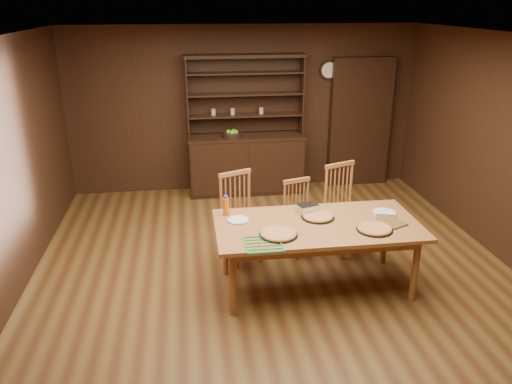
{
  "coord_description": "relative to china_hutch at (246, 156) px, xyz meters",
  "views": [
    {
      "loc": [
        -0.92,
        -4.84,
        2.93
      ],
      "look_at": [
        -0.18,
        0.4,
        0.89
      ],
      "focal_mm": 35.0,
      "sensor_mm": 36.0,
      "label": 1
    }
  ],
  "objects": [
    {
      "name": "floor",
      "position": [
        0.0,
        -2.75,
        -0.6
      ],
      "size": [
        6.0,
        6.0,
        0.0
      ],
      "primitive_type": "plane",
      "color": "brown",
      "rests_on": "ground"
    },
    {
      "name": "room_shell",
      "position": [
        0.0,
        -2.75,
        0.98
      ],
      "size": [
        6.0,
        6.0,
        6.0
      ],
      "color": "white",
      "rests_on": "floor"
    },
    {
      "name": "china_hutch",
      "position": [
        0.0,
        0.0,
        0.0
      ],
      "size": [
        1.84,
        0.52,
        2.17
      ],
      "color": "black",
      "rests_on": "floor"
    },
    {
      "name": "doorway",
      "position": [
        1.9,
        0.15,
        0.45
      ],
      "size": [
        1.0,
        0.18,
        2.1
      ],
      "primitive_type": "cube",
      "color": "black",
      "rests_on": "floor"
    },
    {
      "name": "wall_clock",
      "position": [
        1.35,
        0.2,
        1.3
      ],
      "size": [
        0.3,
        0.05,
        0.3
      ],
      "color": "black",
      "rests_on": "room_shell"
    },
    {
      "name": "dining_table",
      "position": [
        0.38,
        -3.0,
        0.09
      ],
      "size": [
        2.13,
        1.07,
        0.75
      ],
      "color": "#AB703B",
      "rests_on": "floor"
    },
    {
      "name": "chair_left",
      "position": [
        -0.35,
        -2.21,
        -0.03
      ],
      "size": [
        0.57,
        0.55,
        1.07
      ],
      "rotation": [
        0.0,
        0.0,
        0.39
      ],
      "color": "#B3773D",
      "rests_on": "floor"
    },
    {
      "name": "chair_center",
      "position": [
        0.39,
        -2.13,
        -0.11
      ],
      "size": [
        0.46,
        0.45,
        0.92
      ],
      "rotation": [
        0.0,
        0.0,
        0.29
      ],
      "color": "#B3773D",
      "rests_on": "floor"
    },
    {
      "name": "chair_right",
      "position": [
        0.93,
        -2.15,
        -0.01
      ],
      "size": [
        0.57,
        0.56,
        1.1
      ],
      "rotation": [
        0.0,
        0.0,
        0.37
      ],
      "color": "#B3773D",
      "rests_on": "floor"
    },
    {
      "name": "pizza_left",
      "position": [
        -0.07,
        -3.21,
        0.17
      ],
      "size": [
        0.38,
        0.38,
        0.04
      ],
      "color": "black",
      "rests_on": "dining_table"
    },
    {
      "name": "pizza_right",
      "position": [
        0.92,
        -3.23,
        0.17
      ],
      "size": [
        0.37,
        0.37,
        0.04
      ],
      "color": "black",
      "rests_on": "dining_table"
    },
    {
      "name": "pizza_center",
      "position": [
        0.42,
        -2.85,
        0.17
      ],
      "size": [
        0.36,
        0.36,
        0.04
      ],
      "color": "black",
      "rests_on": "dining_table"
    },
    {
      "name": "cooling_rack",
      "position": [
        -0.25,
        -3.39,
        0.16
      ],
      "size": [
        0.44,
        0.44,
        0.02
      ],
      "primitive_type": null,
      "rotation": [
        0.0,
        0.0,
        -0.37
      ],
      "color": "#0B9945",
      "rests_on": "dining_table"
    },
    {
      "name": "plate_left",
      "position": [
        -0.43,
        -2.8,
        0.16
      ],
      "size": [
        0.24,
        0.24,
        0.02
      ],
      "color": "silver",
      "rests_on": "dining_table"
    },
    {
      "name": "plate_right",
      "position": [
        1.18,
        -2.83,
        0.16
      ],
      "size": [
        0.26,
        0.26,
        0.02
      ],
      "color": "silver",
      "rests_on": "dining_table"
    },
    {
      "name": "foil_dish",
      "position": [
        0.35,
        -2.68,
        0.2
      ],
      "size": [
        0.26,
        0.22,
        0.09
      ],
      "primitive_type": "cube",
      "rotation": [
        0.0,
        0.0,
        0.31
      ],
      "color": "white",
      "rests_on": "dining_table"
    },
    {
      "name": "juice_bottle",
      "position": [
        -0.54,
        -2.63,
        0.26
      ],
      "size": [
        0.07,
        0.07,
        0.23
      ],
      "color": "orange",
      "rests_on": "dining_table"
    },
    {
      "name": "pot_holder_a",
      "position": [
        1.16,
        -3.12,
        0.16
      ],
      "size": [
        0.3,
        0.3,
        0.02
      ],
      "primitive_type": "cube",
      "rotation": [
        0.0,
        0.0,
        0.44
      ],
      "color": "maroon",
      "rests_on": "dining_table"
    },
    {
      "name": "pot_holder_b",
      "position": [
        1.15,
        -3.0,
        0.16
      ],
      "size": [
        0.27,
        0.27,
        0.02
      ],
      "primitive_type": "cube",
      "rotation": [
        0.0,
        0.0,
        -0.29
      ],
      "color": "maroon",
      "rests_on": "dining_table"
    },
    {
      "name": "fruit_bowl",
      "position": [
        -0.23,
        -0.07,
        0.39
      ],
      "size": [
        0.28,
        0.28,
        0.12
      ],
      "color": "black",
      "rests_on": "china_hutch"
    }
  ]
}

